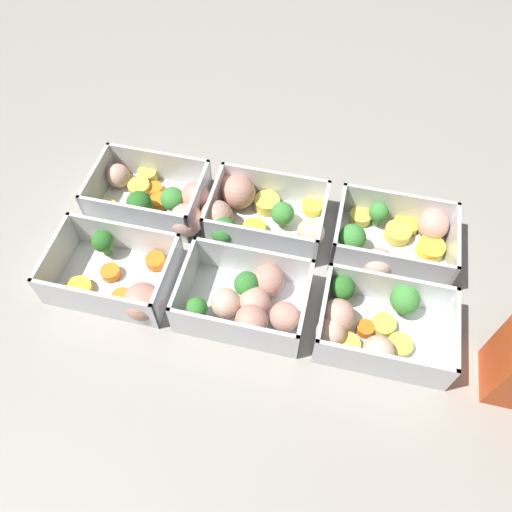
{
  "coord_description": "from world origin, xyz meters",
  "views": [
    {
      "loc": [
        -0.09,
        0.37,
        0.58
      ],
      "look_at": [
        0.0,
        0.0,
        0.02
      ],
      "focal_mm": 35.0,
      "sensor_mm": 36.0,
      "label": 1
    }
  ],
  "objects_px": {
    "container_near_left": "(393,239)",
    "container_far_center": "(249,301)",
    "container_near_center": "(254,213)",
    "container_near_right": "(159,199)",
    "container_far_right": "(121,279)",
    "container_far_left": "(370,324)"
  },
  "relations": [
    {
      "from": "container_near_left",
      "to": "container_near_center",
      "type": "relative_size",
      "value": 0.84
    },
    {
      "from": "container_near_right",
      "to": "container_far_center",
      "type": "bearing_deg",
      "value": 141.21
    },
    {
      "from": "container_far_center",
      "to": "container_far_left",
      "type": "bearing_deg",
      "value": -179.2
    },
    {
      "from": "container_far_left",
      "to": "container_far_center",
      "type": "xyz_separation_m",
      "value": [
        0.16,
        0.0,
        0.0
      ]
    },
    {
      "from": "container_near_right",
      "to": "container_far_left",
      "type": "relative_size",
      "value": 1.1
    },
    {
      "from": "container_far_left",
      "to": "container_far_right",
      "type": "xyz_separation_m",
      "value": [
        0.33,
        0.01,
        0.0
      ]
    },
    {
      "from": "container_near_center",
      "to": "container_far_center",
      "type": "bearing_deg",
      "value": 100.95
    },
    {
      "from": "container_near_right",
      "to": "container_near_center",
      "type": "bearing_deg",
      "value": -177.68
    },
    {
      "from": "container_near_center",
      "to": "container_far_right",
      "type": "distance_m",
      "value": 0.21
    },
    {
      "from": "container_near_right",
      "to": "container_far_center",
      "type": "xyz_separation_m",
      "value": [
        -0.17,
        0.14,
        0.0
      ]
    },
    {
      "from": "container_far_center",
      "to": "container_far_right",
      "type": "distance_m",
      "value": 0.17
    },
    {
      "from": "container_near_left",
      "to": "container_near_right",
      "type": "distance_m",
      "value": 0.34
    },
    {
      "from": "container_far_center",
      "to": "container_far_right",
      "type": "bearing_deg",
      "value": 2.25
    },
    {
      "from": "container_near_left",
      "to": "container_far_center",
      "type": "bearing_deg",
      "value": 39.56
    },
    {
      "from": "container_near_right",
      "to": "container_near_left",
      "type": "bearing_deg",
      "value": -178.97
    },
    {
      "from": "container_near_right",
      "to": "container_far_right",
      "type": "distance_m",
      "value": 0.14
    },
    {
      "from": "container_near_center",
      "to": "container_near_right",
      "type": "distance_m",
      "value": 0.14
    },
    {
      "from": "container_near_center",
      "to": "container_near_right",
      "type": "height_order",
      "value": "same"
    },
    {
      "from": "container_near_right",
      "to": "container_far_right",
      "type": "relative_size",
      "value": 1.09
    },
    {
      "from": "container_far_left",
      "to": "container_far_right",
      "type": "distance_m",
      "value": 0.33
    },
    {
      "from": "container_near_left",
      "to": "container_near_center",
      "type": "xyz_separation_m",
      "value": [
        0.2,
        0.0,
        0.0
      ]
    },
    {
      "from": "container_near_right",
      "to": "container_far_right",
      "type": "bearing_deg",
      "value": 88.95
    }
  ]
}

